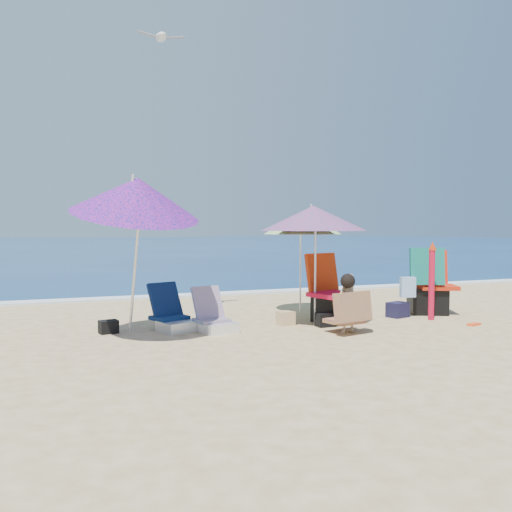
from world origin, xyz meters
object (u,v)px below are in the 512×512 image
object	(u,v)px
chair_navy	(173,318)
camp_chair_right	(428,290)
umbrella_blue	(137,197)
umbrella_striped	(303,223)
seagull	(161,37)
umbrella_turquoise	(313,218)
chair_rainbow	(214,320)
furled_umbrella	(432,277)
camp_chair_left	(333,302)
person_center	(349,304)

from	to	relation	value
chair_navy	camp_chair_right	bearing A→B (deg)	-1.34
umbrella_blue	camp_chair_right	world-z (taller)	umbrella_blue
umbrella_striped	chair_navy	world-z (taller)	umbrella_striped
chair_navy	seagull	world-z (taller)	seagull
chair_navy	camp_chair_right	size ratio (longest dim) A/B	0.69
umbrella_turquoise	chair_rainbow	xyz separation A→B (m)	(-1.61, -0.00, -1.51)
umbrella_turquoise	chair_navy	xyz separation A→B (m)	(-2.16, 0.34, -1.49)
umbrella_turquoise	furled_umbrella	bearing A→B (deg)	-8.05
furled_umbrella	camp_chair_right	xyz separation A→B (m)	(0.34, 0.52, -0.29)
camp_chair_left	seagull	distance (m)	5.16
umbrella_striped	chair_navy	distance (m)	2.98
person_center	seagull	size ratio (longest dim) A/B	1.13
camp_chair_right	person_center	world-z (taller)	camp_chair_right
camp_chair_left	person_center	bearing A→B (deg)	-105.75
chair_navy	person_center	distance (m)	2.61
umbrella_blue	person_center	distance (m)	3.35
camp_chair_right	chair_navy	bearing A→B (deg)	178.66
umbrella_striped	umbrella_blue	distance (m)	3.38
umbrella_turquoise	camp_chair_right	world-z (taller)	umbrella_turquoise
umbrella_turquoise	furled_umbrella	distance (m)	2.28
chair_navy	person_center	xyz separation A→B (m)	(2.32, -1.17, 0.24)
umbrella_striped	camp_chair_right	size ratio (longest dim) A/B	1.49
furled_umbrella	umbrella_blue	bearing A→B (deg)	179.08
umbrella_striped	camp_chair_left	size ratio (longest dim) A/B	1.66
seagull	camp_chair_right	bearing A→B (deg)	-14.42
camp_chair_right	umbrella_blue	bearing A→B (deg)	-175.06
person_center	camp_chair_right	bearing A→B (deg)	25.44
camp_chair_right	seagull	xyz separation A→B (m)	(-4.49, 1.15, 4.22)
furled_umbrella	camp_chair_right	bearing A→B (deg)	56.89
chair_rainbow	seagull	distance (m)	4.71
camp_chair_right	person_center	bearing A→B (deg)	-154.56
umbrella_striped	seagull	xyz separation A→B (m)	(-2.44, 0.29, 3.04)
person_center	furled_umbrella	bearing A→B (deg)	15.94
umbrella_blue	camp_chair_right	bearing A→B (deg)	4.94
umbrella_blue	camp_chair_left	size ratio (longest dim) A/B	2.13
umbrella_blue	furled_umbrella	size ratio (longest dim) A/B	1.83
furled_umbrella	chair_rainbow	distance (m)	3.72
umbrella_blue	seagull	size ratio (longest dim) A/B	3.08
camp_chair_right	furled_umbrella	bearing A→B (deg)	-123.11
umbrella_turquoise	camp_chair_left	xyz separation A→B (m)	(0.42, 0.09, -1.34)
chair_navy	chair_rainbow	bearing A→B (deg)	-31.69
umbrella_blue	furled_umbrella	distance (m)	4.97
seagull	umbrella_turquoise	bearing A→B (deg)	-33.47
chair_rainbow	camp_chair_left	bearing A→B (deg)	2.41
umbrella_striped	umbrella_blue	xyz separation A→B (m)	(-3.10, -1.30, 0.33)
chair_navy	camp_chair_left	world-z (taller)	camp_chair_left
furled_umbrella	chair_rainbow	world-z (taller)	furled_umbrella
umbrella_turquoise	person_center	bearing A→B (deg)	-79.25
chair_rainbow	camp_chair_left	size ratio (longest dim) A/B	0.65
furled_umbrella	camp_chair_right	world-z (taller)	furled_umbrella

